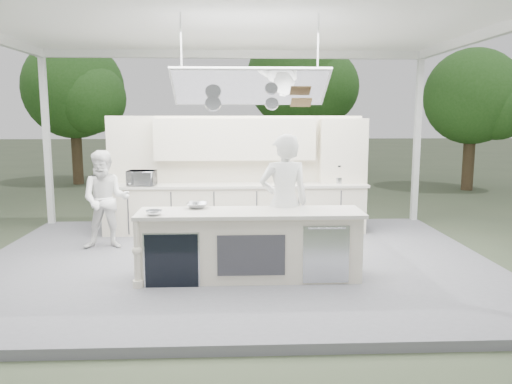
{
  "coord_description": "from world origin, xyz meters",
  "views": [
    {
      "loc": [
        -0.02,
        -7.65,
        2.37
      ],
      "look_at": [
        0.34,
        0.4,
        1.14
      ],
      "focal_mm": 35.0,
      "sensor_mm": 36.0,
      "label": 1
    }
  ],
  "objects_px": {
    "head_chef": "(284,203)",
    "sous_chef": "(106,200)",
    "demo_island": "(249,245)",
    "back_counter": "(235,208)"
  },
  "relations": [
    {
      "from": "head_chef",
      "to": "sous_chef",
      "type": "distance_m",
      "value": 3.2
    },
    {
      "from": "demo_island",
      "to": "head_chef",
      "type": "distance_m",
      "value": 0.83
    },
    {
      "from": "demo_island",
      "to": "head_chef",
      "type": "relative_size",
      "value": 1.55
    },
    {
      "from": "back_counter",
      "to": "sous_chef",
      "type": "height_order",
      "value": "sous_chef"
    },
    {
      "from": "head_chef",
      "to": "sous_chef",
      "type": "height_order",
      "value": "head_chef"
    },
    {
      "from": "back_counter",
      "to": "head_chef",
      "type": "relative_size",
      "value": 2.54
    },
    {
      "from": "demo_island",
      "to": "sous_chef",
      "type": "bearing_deg",
      "value": 144.51
    },
    {
      "from": "back_counter",
      "to": "head_chef",
      "type": "bearing_deg",
      "value": -73.96
    },
    {
      "from": "back_counter",
      "to": "sous_chef",
      "type": "xyz_separation_m",
      "value": [
        -2.2,
        -1.11,
        0.36
      ]
    },
    {
      "from": "demo_island",
      "to": "head_chef",
      "type": "bearing_deg",
      "value": 35.18
    }
  ]
}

